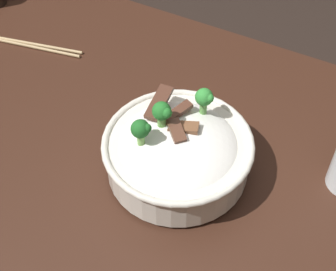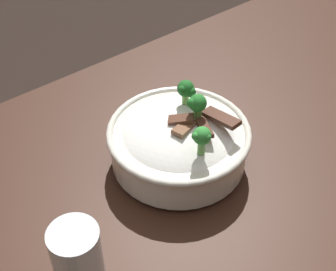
{
  "view_description": "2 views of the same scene",
  "coord_description": "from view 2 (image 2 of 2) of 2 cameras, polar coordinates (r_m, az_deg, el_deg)",
  "views": [
    {
      "loc": [
        0.27,
        -0.52,
        1.49
      ],
      "look_at": [
        -0.0,
        -0.02,
        0.84
      ],
      "focal_mm": 54.07,
      "sensor_mm": 36.0,
      "label": 1
    },
    {
      "loc": [
        0.44,
        0.48,
        1.45
      ],
      "look_at": [
        0.04,
        -0.04,
        0.84
      ],
      "focal_mm": 53.88,
      "sensor_mm": 36.0,
      "label": 2
    }
  ],
  "objects": [
    {
      "name": "rice_bowl",
      "position": [
        0.9,
        1.25,
        -0.59
      ],
      "size": [
        0.26,
        0.26,
        0.14
      ],
      "color": "silver",
      "rests_on": "dining_table"
    },
    {
      "name": "drinking_glass",
      "position": [
        0.75,
        -10.05,
        -14.18
      ],
      "size": [
        0.07,
        0.07,
        0.13
      ],
      "color": "white",
      "rests_on": "dining_table"
    },
    {
      "name": "dining_table",
      "position": [
        1.01,
        3.1,
        -7.03
      ],
      "size": [
        1.56,
        0.78,
        0.78
      ],
      "color": "#381E14",
      "rests_on": "ground"
    }
  ]
}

